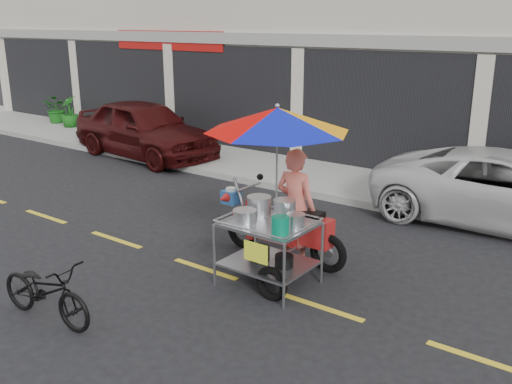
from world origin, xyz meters
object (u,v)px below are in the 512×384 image
Objects in this scene: maroon_sedan at (144,129)px; near_bicycle at (46,291)px; food_vendor_rig at (282,169)px; white_pickup at (510,190)px.

maroon_sedan reaches higher than near_bicycle.
white_pickup is at bearing 63.44° from food_vendor_rig.
maroon_sedan is 9.23m from white_pickup.
white_pickup is (9.23, 0.16, -0.11)m from maroon_sedan.
food_vendor_rig reaches higher than maroon_sedan.
near_bicycle is at bearing -134.78° from maroon_sedan.
maroon_sedan reaches higher than white_pickup.
food_vendor_rig reaches higher than near_bicycle.
near_bicycle is at bearing -119.17° from food_vendor_rig.
white_pickup is at bearing -82.86° from maroon_sedan.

